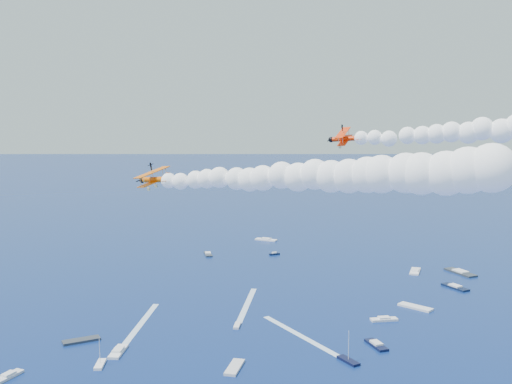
% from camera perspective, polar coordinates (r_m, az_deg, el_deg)
% --- Properties ---
extents(biplane_lead, '(7.46, 8.76, 6.44)m').
position_cam_1_polar(biplane_lead, '(112.10, 8.57, 5.04)').
color(biplane_lead, '#FF3105').
extents(biplane_trail, '(7.62, 8.82, 6.39)m').
position_cam_1_polar(biplane_trail, '(100.69, -9.51, 1.17)').
color(biplane_trail, '#EB6104').
extents(smoke_trail_lead, '(55.99, 17.54, 10.14)m').
position_cam_1_polar(smoke_trail_lead, '(109.19, 22.97, 5.58)').
color(smoke_trail_lead, white).
extents(smoke_trail_trail, '(55.77, 13.50, 10.14)m').
position_cam_1_polar(smoke_trail_trail, '(84.72, 4.62, 1.52)').
color(smoke_trail_trail, white).
extents(spectator_boats, '(226.14, 185.76, 0.70)m').
position_cam_1_polar(spectator_boats, '(206.83, 15.43, -11.09)').
color(spectator_boats, white).
rests_on(spectator_boats, ground).
extents(boat_wakes, '(192.14, 67.65, 0.04)m').
position_cam_1_polar(boat_wakes, '(179.00, 7.99, -13.96)').
color(boat_wakes, white).
rests_on(boat_wakes, ground).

